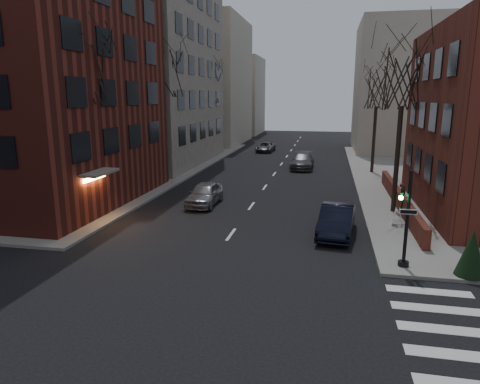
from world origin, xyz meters
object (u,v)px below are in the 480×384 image
(streetlamp_near, at_px, (155,133))
(tree_right_a, at_px, (404,78))
(tree_right_b, at_px, (377,89))
(car_lane_far, at_px, (265,147))
(traffic_signal, at_px, (405,225))
(car_lane_silver, at_px, (205,194))
(tree_left_c, at_px, (210,87))
(evergreen_shrub, at_px, (472,253))
(sandwich_board, at_px, (397,217))
(streetlamp_far, at_px, (220,120))
(car_lane_gray, at_px, (302,161))
(tree_left_b, at_px, (164,72))
(parked_sedan, at_px, (337,221))
(tree_left_a, at_px, (85,69))

(streetlamp_near, bearing_deg, tree_right_a, -13.24)
(tree_right_b, relative_size, car_lane_far, 2.10)
(traffic_signal, distance_m, car_lane_silver, 14.09)
(tree_right_a, bearing_deg, tree_left_c, 128.66)
(tree_left_c, bearing_deg, streetlamp_near, -88.09)
(streetlamp_near, relative_size, evergreen_shrub, 3.35)
(traffic_signal, relative_size, evergreen_shrub, 2.14)
(tree_right_a, bearing_deg, tree_right_b, 90.00)
(tree_left_c, bearing_deg, sandwich_board, -55.11)
(streetlamp_far, height_order, car_lane_silver, streetlamp_far)
(tree_right_b, distance_m, car_lane_gray, 9.52)
(car_lane_gray, bearing_deg, traffic_signal, -76.45)
(tree_left_b, height_order, car_lane_far, tree_left_b)
(tree_left_c, height_order, streetlamp_near, tree_left_c)
(tree_right_b, relative_size, car_lane_silver, 2.12)
(evergreen_shrub, bearing_deg, streetlamp_far, 119.01)
(traffic_signal, xyz_separation_m, streetlamp_near, (-16.14, 13.01, 2.33))
(tree_left_c, distance_m, car_lane_gray, 14.80)
(car_lane_far, bearing_deg, streetlamp_far, -142.30)
(tree_left_c, xyz_separation_m, tree_right_b, (17.60, -8.00, -0.44))
(sandwich_board, bearing_deg, traffic_signal, -91.98)
(tree_left_c, height_order, tree_right_b, tree_left_c)
(streetlamp_near, xyz_separation_m, streetlamp_far, (0.00, 20.00, 0.00))
(tree_left_c, height_order, sandwich_board, tree_left_c)
(streetlamp_far, bearing_deg, tree_right_a, -54.69)
(car_lane_gray, relative_size, car_lane_far, 1.20)
(tree_left_c, xyz_separation_m, streetlamp_near, (0.60, -18.00, -3.79))
(tree_right_a, bearing_deg, traffic_signal, -95.47)
(parked_sedan, relative_size, sandwich_board, 5.09)
(streetlamp_near, relative_size, sandwich_board, 6.86)
(evergreen_shrub, bearing_deg, tree_left_a, 163.99)
(tree_right_b, relative_size, sandwich_board, 10.02)
(tree_right_a, bearing_deg, evergreen_shrub, -80.59)
(car_lane_far, relative_size, sandwich_board, 4.76)
(car_lane_silver, relative_size, car_lane_gray, 0.83)
(tree_left_b, bearing_deg, car_lane_gray, 33.95)
(tree_left_b, height_order, tree_left_c, tree_left_b)
(car_lane_far, bearing_deg, tree_left_a, -98.05)
(tree_right_a, distance_m, tree_right_b, 14.01)
(tree_right_b, relative_size, streetlamp_far, 1.46)
(streetlamp_near, bearing_deg, sandwich_board, -22.48)
(tree_right_b, height_order, parked_sedan, tree_right_b)
(parked_sedan, xyz_separation_m, car_lane_gray, (-3.00, 20.48, -0.01))
(car_lane_far, bearing_deg, tree_left_b, -104.01)
(tree_left_b, relative_size, tree_right_b, 1.18)
(tree_left_a, distance_m, streetlamp_near, 9.07)
(evergreen_shrub, bearing_deg, tree_left_b, 137.61)
(sandwich_board, bearing_deg, streetlamp_near, 161.82)
(streetlamp_far, bearing_deg, evergreen_shrub, -60.99)
(sandwich_board, bearing_deg, tree_right_a, 90.49)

